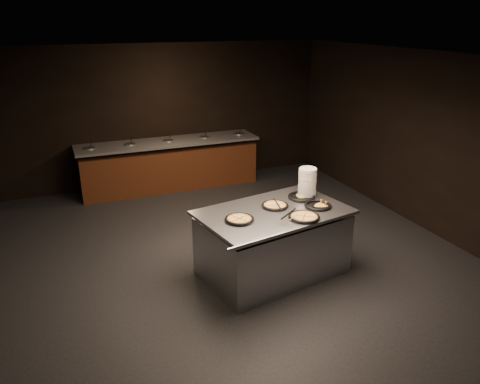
{
  "coord_description": "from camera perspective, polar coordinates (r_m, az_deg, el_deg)",
  "views": [
    {
      "loc": [
        -2.13,
        -5.59,
        3.4
      ],
      "look_at": [
        0.26,
        0.3,
        1.0
      ],
      "focal_mm": 35.0,
      "sensor_mm": 36.0,
      "label": 1
    }
  ],
  "objects": [
    {
      "name": "salad_bar",
      "position": [
        9.85,
        -8.53,
        2.98
      ],
      "size": [
        3.7,
        0.83,
        1.18
      ],
      "color": "#502312",
      "rests_on": "ground"
    },
    {
      "name": "server_left",
      "position": [
        6.32,
        4.33,
        -1.51
      ],
      "size": [
        0.11,
        0.31,
        0.15
      ],
      "rotation": [
        0.0,
        0.0,
        1.8
      ],
      "color": "silver",
      "rests_on": "serving_counter"
    },
    {
      "name": "pan_veggie_whole",
      "position": [
        5.98,
        -0.09,
        -3.32
      ],
      "size": [
        0.38,
        0.38,
        0.04
      ],
      "rotation": [
        0.0,
        0.0,
        0.45
      ],
      "color": "black",
      "rests_on": "serving_counter"
    },
    {
      "name": "pan_cheese_slices_b",
      "position": [
        6.1,
        7.83,
        -3.02
      ],
      "size": [
        0.41,
        0.41,
        0.04
      ],
      "rotation": [
        0.0,
        0.0,
        2.49
      ],
      "color": "black",
      "rests_on": "serving_counter"
    },
    {
      "name": "plate_stack",
      "position": [
        6.81,
        8.21,
        1.2
      ],
      "size": [
        0.26,
        0.26,
        0.41
      ],
      "primitive_type": "cylinder",
      "color": "silver",
      "rests_on": "serving_counter"
    },
    {
      "name": "serving_counter",
      "position": [
        6.5,
        4.03,
        -6.31
      ],
      "size": [
        2.16,
        1.61,
        0.95
      ],
      "rotation": [
        0.0,
        0.0,
        0.18
      ],
      "color": "silver",
      "rests_on": "ground"
    },
    {
      "name": "pan_cheese_whole",
      "position": [
        6.42,
        4.28,
        -1.63
      ],
      "size": [
        0.37,
        0.37,
        0.04
      ],
      "rotation": [
        0.0,
        0.0,
        -0.09
      ],
      "color": "black",
      "rests_on": "serving_counter"
    },
    {
      "name": "pan_veggie_slices",
      "position": [
        6.49,
        9.48,
        -1.63
      ],
      "size": [
        0.37,
        0.37,
        0.04
      ],
      "rotation": [
        0.0,
        0.0,
        -0.26
      ],
      "color": "black",
      "rests_on": "serving_counter"
    },
    {
      "name": "server_right",
      "position": [
        5.98,
        6.27,
        -2.81
      ],
      "size": [
        0.35,
        0.1,
        0.16
      ],
      "rotation": [
        0.0,
        0.0,
        0.06
      ],
      "color": "silver",
      "rests_on": "serving_counter"
    },
    {
      "name": "pan_cheese_slices_a",
      "position": [
        6.77,
        7.5,
        -0.57
      ],
      "size": [
        0.39,
        0.39,
        0.04
      ],
      "rotation": [
        0.0,
        0.0,
        0.56
      ],
      "color": "black",
      "rests_on": "serving_counter"
    },
    {
      "name": "room",
      "position": [
        6.3,
        -1.13,
        2.67
      ],
      "size": [
        7.02,
        8.02,
        2.92
      ],
      "color": "black",
      "rests_on": "ground"
    }
  ]
}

